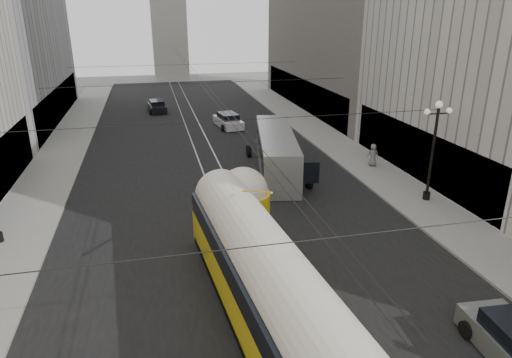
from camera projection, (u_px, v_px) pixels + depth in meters
road at (204, 151)px, 40.04m from camera, size 20.00×85.00×0.02m
sidewalk_left at (65, 148)px, 40.64m from camera, size 4.00×72.00×0.15m
sidewalk_right at (319, 133)px, 45.77m from camera, size 4.00×72.00×0.15m
rail_left at (195, 152)px, 39.88m from camera, size 0.12×85.00×0.04m
rail_right at (212, 150)px, 40.20m from camera, size 0.12×85.00×0.04m
lamppost_right_mid at (433, 146)px, 28.19m from camera, size 1.86×0.44×6.37m
catenary at (204, 85)px, 37.10m from camera, size 25.00×72.00×0.23m
streetcar at (268, 283)px, 17.19m from camera, size 4.16×18.11×3.98m
city_bus at (276, 150)px, 34.46m from camera, size 4.76×12.35×3.05m
sedan_white_far at (228, 121)px, 48.03m from camera, size 2.64×4.95×1.49m
sedan_dark_far at (157, 106)px, 55.45m from camera, size 2.28×4.55×1.38m
pedestrian_sidewalk_right at (373, 155)px, 35.46m from camera, size 0.97×0.74×1.76m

